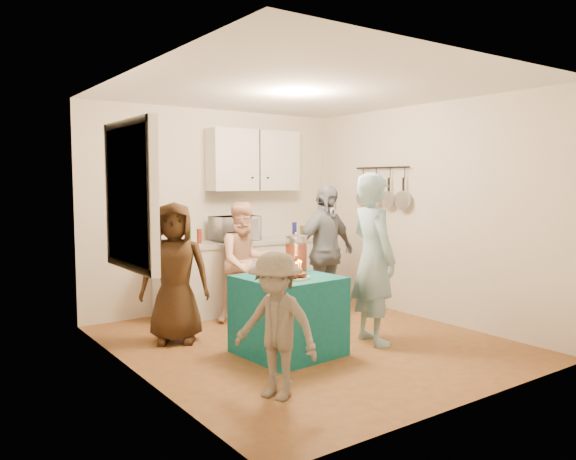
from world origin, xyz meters
TOP-DOWN VIEW (x-y plane):
  - floor at (0.00, 0.00)m, footprint 4.00×4.00m
  - ceiling at (0.00, 0.00)m, footprint 4.00×4.00m
  - back_wall at (0.00, 2.00)m, footprint 3.60×3.60m
  - left_wall at (-1.80, 0.00)m, footprint 4.00×4.00m
  - right_wall at (1.80, 0.00)m, footprint 4.00×4.00m
  - window_night at (-1.77, 0.30)m, footprint 0.04×1.00m
  - counter at (0.20, 1.70)m, footprint 2.20×0.58m
  - countertop at (0.20, 1.70)m, footprint 2.24×0.62m
  - upper_cabinet at (0.50, 1.85)m, footprint 1.30×0.30m
  - pot_rack at (1.72, 0.70)m, footprint 0.12×1.00m
  - microwave at (0.12, 1.70)m, footprint 0.58×0.40m
  - party_table at (-0.39, -0.21)m, footprint 0.91×0.91m
  - donut_cake at (-0.43, -0.29)m, footprint 0.38×0.38m
  - punch_jar at (-0.11, 0.05)m, footprint 0.22×0.22m
  - man_birthday at (0.55, -0.40)m, footprint 0.54×0.71m
  - woman_back_left at (-1.12, 0.81)m, footprint 0.85×0.75m
  - woman_back_center at (-0.07, 1.13)m, footprint 0.78×0.66m
  - woman_back_right at (0.81, 0.72)m, footprint 1.01×0.53m
  - child_near_left at (-1.11, -1.06)m, footprint 0.67×0.84m

SIDE VIEW (x-z plane):
  - floor at x=0.00m, z-range 0.00..0.00m
  - party_table at x=-0.39m, z-range 0.00..0.76m
  - counter at x=0.20m, z-range 0.00..0.86m
  - child_near_left at x=-1.11m, z-range 0.00..1.14m
  - woman_back_center at x=-0.07m, z-range 0.00..1.43m
  - woman_back_left at x=-1.12m, z-range 0.00..1.46m
  - woman_back_right at x=0.81m, z-range 0.00..1.64m
  - donut_cake at x=-0.43m, z-range 0.76..0.94m
  - man_birthday at x=0.55m, z-range 0.00..1.76m
  - countertop at x=0.20m, z-range 0.86..0.91m
  - punch_jar at x=-0.11m, z-range 0.76..1.10m
  - microwave at x=0.12m, z-range 0.91..1.23m
  - back_wall at x=0.00m, z-range 1.30..1.30m
  - left_wall at x=-1.80m, z-range 1.30..1.30m
  - right_wall at x=1.80m, z-range 1.30..1.30m
  - window_night at x=-1.77m, z-range 0.95..2.15m
  - pot_rack at x=1.72m, z-range 1.30..1.90m
  - upper_cabinet at x=0.50m, z-range 1.55..2.35m
  - ceiling at x=0.00m, z-range 2.60..2.60m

